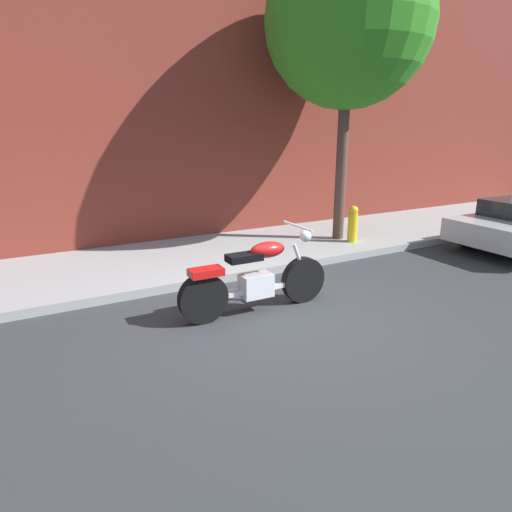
# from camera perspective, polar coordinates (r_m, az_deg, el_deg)

# --- Properties ---
(ground_plane) EXTENTS (60.00, 60.00, 0.00)m
(ground_plane) POSITION_cam_1_polar(r_m,az_deg,el_deg) (6.26, 4.18, -7.53)
(ground_plane) COLOR #303335
(sidewalk) EXTENTS (23.79, 2.80, 0.14)m
(sidewalk) POSITION_cam_1_polar(r_m,az_deg,el_deg) (8.78, -6.61, -0.07)
(sidewalk) COLOR #969696
(sidewalk) RESTS_ON ground
(building_facade) EXTENTS (23.79, 0.50, 8.25)m
(building_facade) POSITION_cam_1_polar(r_m,az_deg,el_deg) (10.10, -11.38, 25.09)
(building_facade) COLOR maroon
(building_facade) RESTS_ON ground
(motorcycle) EXTENTS (2.24, 0.70, 1.17)m
(motorcycle) POSITION_cam_1_polar(r_m,az_deg,el_deg) (6.23, -0.04, -2.99)
(motorcycle) COLOR black
(motorcycle) RESTS_ON ground
(street_tree) EXTENTS (3.26, 3.26, 6.06)m
(street_tree) POSITION_cam_1_polar(r_m,az_deg,el_deg) (9.90, 11.64, 26.95)
(street_tree) COLOR #4F382E
(street_tree) RESTS_ON ground
(fire_hydrant) EXTENTS (0.20, 0.20, 0.91)m
(fire_hydrant) POSITION_cam_1_polar(r_m,az_deg,el_deg) (9.71, 12.10, 3.61)
(fire_hydrant) COLOR gold
(fire_hydrant) RESTS_ON ground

